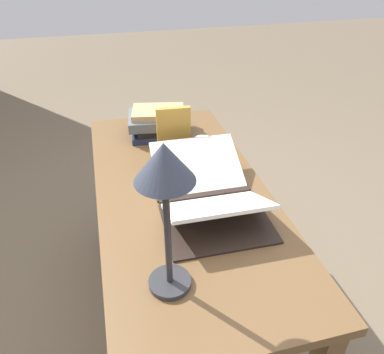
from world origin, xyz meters
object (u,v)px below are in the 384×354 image
at_px(book_stack_tall, 158,122).
at_px(reading_lamp, 165,180).
at_px(book_standing_upright, 174,132).
at_px(open_book, 206,190).
at_px(coffee_mug, 203,148).

xyz_separation_m(book_stack_tall, reading_lamp, (-0.91, 0.13, 0.29)).
bearing_deg(book_stack_tall, reading_lamp, 171.84).
distance_m(book_standing_upright, reading_lamp, 0.75).
xyz_separation_m(open_book, book_stack_tall, (0.55, 0.08, 0.02)).
xyz_separation_m(book_stack_tall, coffee_mug, (-0.27, -0.15, -0.02)).
distance_m(open_book, coffee_mug, 0.29).
height_order(book_stack_tall, coffee_mug, book_stack_tall).
height_order(open_book, book_stack_tall, book_stack_tall).
height_order(book_stack_tall, book_standing_upright, book_standing_upright).
bearing_deg(book_standing_upright, open_book, -168.79).
relative_size(book_stack_tall, coffee_mug, 2.92).
height_order(book_standing_upright, coffee_mug, book_standing_upright).
relative_size(book_standing_upright, coffee_mug, 2.13).
relative_size(book_standing_upright, reading_lamp, 0.49).
relative_size(open_book, book_standing_upright, 2.66).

